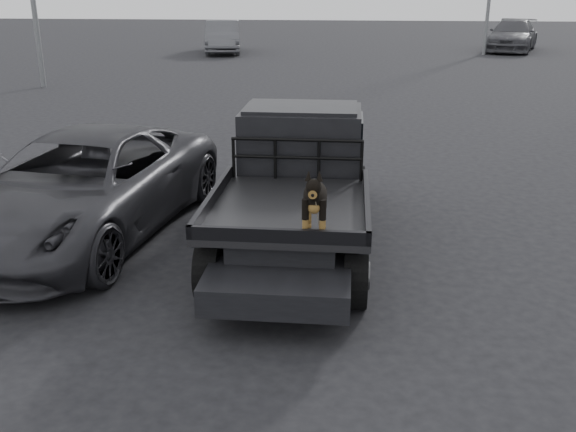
# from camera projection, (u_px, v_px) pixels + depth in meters

# --- Properties ---
(ground) EXTENTS (120.00, 120.00, 0.00)m
(ground) POSITION_uv_depth(u_px,v_px,m) (337.00, 292.00, 7.63)
(ground) COLOR black
(ground) RESTS_ON ground
(flatbed_ute) EXTENTS (2.00, 5.40, 0.92)m
(flatbed_ute) POSITION_uv_depth(u_px,v_px,m) (295.00, 215.00, 8.83)
(flatbed_ute) COLOR black
(flatbed_ute) RESTS_ON ground
(ute_cab) EXTENTS (1.72, 1.30, 0.88)m
(ute_cab) POSITION_uv_depth(u_px,v_px,m) (301.00, 136.00, 9.41)
(ute_cab) COLOR black
(ute_cab) RESTS_ON flatbed_ute
(headache_rack) EXTENTS (1.80, 0.08, 0.55)m
(headache_rack) POSITION_uv_depth(u_px,v_px,m) (297.00, 160.00, 8.77)
(headache_rack) COLOR black
(headache_rack) RESTS_ON flatbed_ute
(dog) EXTENTS (0.32, 0.60, 0.74)m
(dog) POSITION_uv_depth(u_px,v_px,m) (315.00, 201.00, 6.80)
(dog) COLOR black
(dog) RESTS_ON flatbed_ute
(parked_suv) EXTENTS (3.15, 5.58, 1.47)m
(parked_suv) POSITION_uv_depth(u_px,v_px,m) (83.00, 186.00, 9.16)
(parked_suv) COLOR #313136
(parked_suv) RESTS_ON ground
(distant_car_a) EXTENTS (2.58, 5.18, 1.63)m
(distant_car_a) POSITION_uv_depth(u_px,v_px,m) (223.00, 37.00, 33.70)
(distant_car_a) COLOR #54555A
(distant_car_a) RESTS_ON ground
(distant_car_b) EXTENTS (3.98, 6.04, 1.63)m
(distant_car_b) POSITION_uv_depth(u_px,v_px,m) (512.00, 35.00, 34.62)
(distant_car_b) COLOR #47474D
(distant_car_b) RESTS_ON ground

